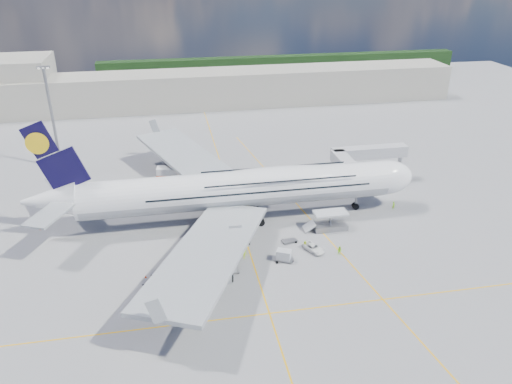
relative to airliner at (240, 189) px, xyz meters
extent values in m
plane|color=gray|center=(-0.26, -10.00, -6.87)|extent=(300.00, 300.00, 0.00)
cube|color=#EEAB0C|center=(-0.26, -10.00, -6.86)|extent=(0.25, 220.00, 0.01)
cube|color=#EEAB0C|center=(-0.26, -30.00, -6.86)|extent=(120.00, 0.25, 0.01)
cube|color=#EEAB0C|center=(13.74, 0.00, -6.86)|extent=(14.16, 99.06, 0.01)
cylinder|color=white|center=(-0.26, 0.00, -0.07)|extent=(62.00, 7.20, 7.20)
cylinder|color=#9EA0A5|center=(-0.26, 0.00, -0.22)|extent=(60.76, 7.13, 7.13)
ellipsoid|color=white|center=(7.74, 0.00, 1.91)|extent=(36.00, 6.84, 3.76)
ellipsoid|color=white|center=(30.74, 0.00, -0.07)|extent=(11.52, 7.20, 7.20)
ellipsoid|color=black|center=(33.98, 0.00, 0.53)|extent=(3.84, 4.16, 1.44)
cone|color=white|center=(-35.76, 0.00, 0.73)|extent=(10.00, 6.84, 6.84)
cube|color=black|center=(-33.76, 0.00, 9.53)|extent=(11.02, 0.46, 14.61)
cylinder|color=yellow|center=(-35.86, 0.00, 12.03)|extent=(4.00, 0.60, 4.00)
cube|color=#999EA3|center=(-8.26, 20.00, -1.27)|extent=(25.49, 39.15, 3.35)
cube|color=#999EA3|center=(-8.26, -20.00, -1.27)|extent=(25.49, 39.15, 3.35)
cylinder|color=#B7BABF|center=(-3.26, 12.50, -3.67)|extent=(5.20, 3.50, 3.50)
cylinder|color=#B7BABF|center=(-7.76, 23.00, -3.67)|extent=(5.20, 3.50, 3.50)
cylinder|color=#B7BABF|center=(-3.26, -12.50, -3.67)|extent=(5.20, 3.50, 3.50)
cylinder|color=#B7BABF|center=(-7.76, -23.00, -3.67)|extent=(5.20, 3.50, 3.50)
cylinder|color=gray|center=(24.74, 0.00, -4.67)|extent=(0.44, 0.44, 3.80)
cylinder|color=black|center=(24.74, 0.00, -6.22)|extent=(1.30, 0.90, 1.30)
cylinder|color=gray|center=(-0.26, 0.00, -4.67)|extent=(0.56, 0.56, 3.80)
cylinder|color=black|center=(-0.26, 3.20, -6.12)|extent=(1.50, 0.90, 1.50)
cube|color=#B7B7BC|center=(24.74, 8.60, 0.23)|extent=(3.00, 10.00, 2.60)
cube|color=#B7B7BC|center=(32.74, 13.60, 0.23)|extent=(18.00, 3.00, 2.60)
cylinder|color=gray|center=(26.74, 11.60, -3.32)|extent=(0.80, 0.80, 7.10)
cylinder|color=black|center=(26.74, 11.60, -6.42)|extent=(0.90, 0.80, 0.90)
cylinder|color=gray|center=(40.74, 13.60, -3.32)|extent=(1.00, 1.00, 7.10)
cube|color=gray|center=(40.74, 13.60, -6.47)|extent=(2.00, 2.00, 0.80)
cylinder|color=#B7B7BC|center=(24.74, 4.80, 0.23)|extent=(3.60, 3.60, 2.80)
cube|color=silver|center=(16.74, -7.10, -3.37)|extent=(6.50, 3.20, 0.35)
cube|color=gray|center=(16.74, -7.10, -6.32)|extent=(6.50, 3.20, 1.10)
cube|color=gray|center=(16.74, -7.10, -4.82)|extent=(0.22, 1.99, 3.00)
cylinder|color=black|center=(14.14, -8.30, -6.52)|extent=(0.70, 0.30, 0.70)
cube|color=silver|center=(12.54, -7.10, -5.87)|extent=(2.16, 2.60, 1.60)
cylinder|color=gray|center=(-40.26, 35.00, 5.63)|extent=(0.70, 0.70, 25.00)
cube|color=gray|center=(-40.26, 35.00, 18.33)|extent=(3.00, 0.40, 0.60)
cube|color=#B2AD9E|center=(-0.26, 85.00, -0.87)|extent=(180.00, 16.00, 12.00)
cube|color=#193814|center=(39.74, 130.00, -2.87)|extent=(160.00, 6.00, 8.00)
cube|color=gray|center=(-16.41, -16.61, -6.53)|extent=(3.13, 2.04, 0.17)
cylinder|color=black|center=(-17.57, -17.19, -6.65)|extent=(0.43, 0.17, 0.43)
cylinder|color=black|center=(-15.24, -16.03, -6.65)|extent=(0.43, 0.17, 0.43)
cube|color=gray|center=(-12.59, -19.46, -6.56)|extent=(2.98, 2.29, 0.16)
cylinder|color=black|center=(-13.65, -19.99, -6.67)|extent=(0.39, 0.16, 0.39)
cylinder|color=black|center=(-11.53, -18.93, -6.67)|extent=(0.39, 0.16, 0.39)
cube|color=silver|center=(-12.59, -19.46, -5.85)|extent=(2.29, 1.95, 1.32)
cube|color=gray|center=(-4.60, -18.28, -6.50)|extent=(3.37, 2.10, 0.19)
cylinder|color=black|center=(-5.87, -18.92, -6.64)|extent=(0.47, 0.19, 0.47)
cylinder|color=black|center=(-3.33, -17.65, -6.64)|extent=(0.47, 0.19, 0.47)
cube|color=silver|center=(-4.60, -18.28, -5.65)|extent=(2.52, 1.88, 1.59)
cube|color=gray|center=(-17.82, -18.80, -6.53)|extent=(3.04, 1.78, 0.18)
cylinder|color=black|center=(-18.99, -19.39, -6.65)|extent=(0.43, 0.18, 0.43)
cylinder|color=black|center=(-16.64, -18.21, -6.65)|extent=(0.43, 0.18, 0.43)
cube|color=gray|center=(5.17, -16.51, -6.47)|extent=(3.82, 3.10, 0.20)
cylinder|color=black|center=(3.82, -17.18, -6.62)|extent=(0.50, 0.20, 0.50)
cylinder|color=black|center=(6.52, -15.83, -6.62)|extent=(0.50, 0.20, 0.50)
cube|color=silver|center=(5.17, -16.51, -5.57)|extent=(2.97, 2.60, 1.69)
cube|color=gray|center=(7.72, -10.56, -6.54)|extent=(3.07, 2.08, 0.17)
cylinder|color=black|center=(6.59, -11.13, -6.66)|extent=(0.41, 0.17, 0.41)
cylinder|color=black|center=(8.84, -10.00, -6.66)|extent=(0.41, 0.17, 0.41)
cube|color=silver|center=(-10.99, -16.41, -6.24)|extent=(2.76, 2.04, 1.16)
cube|color=black|center=(-10.99, -16.41, -5.52)|extent=(1.24, 1.34, 0.45)
cylinder|color=black|center=(-11.89, -16.90, -6.58)|extent=(0.57, 0.22, 0.57)
cylinder|color=black|center=(-10.10, -15.92, -6.58)|extent=(0.57, 0.22, 0.57)
cube|color=gray|center=(-13.12, 20.20, -5.83)|extent=(7.07, 3.66, 2.07)
cube|color=silver|center=(-13.85, 20.20, -3.87)|extent=(5.35, 3.44, 2.28)
cube|color=silver|center=(-10.54, 20.20, -4.90)|extent=(2.26, 2.68, 1.66)
cube|color=black|center=(-9.81, 20.20, -4.69)|extent=(0.53, 2.06, 0.93)
cylinder|color=black|center=(-10.85, 19.01, -6.30)|extent=(1.14, 0.36, 1.14)
cylinder|color=black|center=(-15.40, 21.39, -6.30)|extent=(1.14, 0.36, 1.14)
cube|color=#E9400C|center=(-13.85, 20.20, -4.59)|extent=(5.41, 3.50, 0.52)
cube|color=gray|center=(-10.37, 32.46, -5.75)|extent=(7.70, 4.18, 2.24)
cube|color=silver|center=(-11.16, 32.46, -3.61)|extent=(5.86, 3.88, 2.47)
cube|color=silver|center=(-7.57, 32.46, -4.74)|extent=(2.52, 2.95, 1.79)
cube|color=black|center=(-6.78, 32.46, -4.51)|extent=(0.64, 2.23, 1.01)
cylinder|color=black|center=(-7.90, 31.17, -6.25)|extent=(1.23, 0.39, 1.23)
cylinder|color=black|center=(-12.84, 33.75, -6.25)|extent=(1.23, 0.39, 1.23)
imported|color=white|center=(11.26, -14.40, -6.23)|extent=(3.94, 5.08, 1.28)
imported|color=#90DD17|center=(32.61, -1.68, -5.98)|extent=(0.77, 0.68, 1.78)
imported|color=#A3FC1A|center=(15.44, -16.58, -5.97)|extent=(1.10, 1.08, 1.80)
imported|color=#DAF91A|center=(-11.82, -15.52, -5.94)|extent=(0.53, 1.12, 1.86)
imported|color=#B8DF17|center=(9.95, -13.30, -6.07)|extent=(0.80, 0.92, 1.59)
imported|color=#B2DD17|center=(-1.52, -14.51, -5.96)|extent=(1.20, 0.72, 1.81)
cone|color=#E9400C|center=(28.35, 5.60, -6.55)|extent=(0.50, 0.50, 0.64)
cube|color=#E9400C|center=(28.35, 5.60, -6.85)|extent=(0.43, 0.43, 0.03)
cone|color=#E9400C|center=(-11.85, 12.16, -6.59)|extent=(0.44, 0.44, 0.56)
cube|color=#E9400C|center=(-11.85, 12.16, -6.85)|extent=(0.38, 0.38, 0.03)
cone|color=#E9400C|center=(-15.47, 27.35, -6.57)|extent=(0.46, 0.46, 0.59)
cube|color=#E9400C|center=(-15.47, 27.35, -6.85)|extent=(0.40, 0.40, 0.03)
cone|color=#E9400C|center=(-12.73, -18.69, -6.60)|extent=(0.41, 0.41, 0.53)
cube|color=#E9400C|center=(-12.73, -18.69, -6.85)|extent=(0.36, 0.36, 0.03)
cone|color=#E9400C|center=(-18.70, -17.39, -6.58)|extent=(0.45, 0.45, 0.58)
cube|color=#E9400C|center=(-18.70, -17.39, -6.85)|extent=(0.39, 0.39, 0.03)
cone|color=#E9400C|center=(-39.22, 2.94, -6.58)|extent=(0.45, 0.45, 0.58)
cube|color=#E9400C|center=(-39.22, 2.94, -6.85)|extent=(0.39, 0.39, 0.03)
camera|label=1|loc=(-13.25, -88.40, 42.21)|focal=35.00mm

